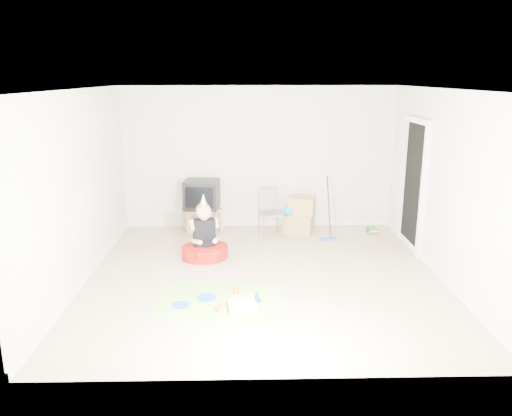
{
  "coord_description": "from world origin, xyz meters",
  "views": [
    {
      "loc": [
        -0.27,
        -6.63,
        2.77
      ],
      "look_at": [
        -0.1,
        0.4,
        0.9
      ],
      "focal_mm": 35.0,
      "sensor_mm": 36.0,
      "label": 1
    }
  ],
  "objects_px": {
    "folding_chair": "(271,214)",
    "cardboard_boxes": "(299,216)",
    "seated_woman": "(205,244)",
    "tv_stand": "(202,217)",
    "birthday_cake": "(242,306)",
    "crt_tv": "(202,194)"
  },
  "relations": [
    {
      "from": "crt_tv",
      "to": "folding_chair",
      "type": "relative_size",
      "value": 0.72
    },
    {
      "from": "crt_tv",
      "to": "cardboard_boxes",
      "type": "distance_m",
      "value": 1.8
    },
    {
      "from": "crt_tv",
      "to": "cardboard_boxes",
      "type": "relative_size",
      "value": 0.93
    },
    {
      "from": "tv_stand",
      "to": "birthday_cake",
      "type": "relative_size",
      "value": 2.13
    },
    {
      "from": "folding_chair",
      "to": "seated_woman",
      "type": "relative_size",
      "value": 0.81
    },
    {
      "from": "birthday_cake",
      "to": "folding_chair",
      "type": "bearing_deg",
      "value": 80.22
    },
    {
      "from": "folding_chair",
      "to": "seated_woman",
      "type": "height_order",
      "value": "seated_woman"
    },
    {
      "from": "seated_woman",
      "to": "birthday_cake",
      "type": "xyz_separation_m",
      "value": [
        0.59,
        -1.79,
        -0.18
      ]
    },
    {
      "from": "seated_woman",
      "to": "tv_stand",
      "type": "bearing_deg",
      "value": 95.99
    },
    {
      "from": "tv_stand",
      "to": "birthday_cake",
      "type": "distance_m",
      "value": 3.31
    },
    {
      "from": "crt_tv",
      "to": "cardboard_boxes",
      "type": "height_order",
      "value": "crt_tv"
    },
    {
      "from": "cardboard_boxes",
      "to": "birthday_cake",
      "type": "distance_m",
      "value": 3.26
    },
    {
      "from": "tv_stand",
      "to": "birthday_cake",
      "type": "xyz_separation_m",
      "value": [
        0.74,
        -3.22,
        -0.21
      ]
    },
    {
      "from": "tv_stand",
      "to": "birthday_cake",
      "type": "bearing_deg",
      "value": -77.06
    },
    {
      "from": "folding_chair",
      "to": "cardboard_boxes",
      "type": "height_order",
      "value": "folding_chair"
    },
    {
      "from": "cardboard_boxes",
      "to": "birthday_cake",
      "type": "xyz_separation_m",
      "value": [
        -1.02,
        -3.08,
        -0.27
      ]
    },
    {
      "from": "folding_chair",
      "to": "seated_woman",
      "type": "bearing_deg",
      "value": -135.02
    },
    {
      "from": "seated_woman",
      "to": "birthday_cake",
      "type": "bearing_deg",
      "value": -71.77
    },
    {
      "from": "crt_tv",
      "to": "seated_woman",
      "type": "distance_m",
      "value": 1.51
    },
    {
      "from": "birthday_cake",
      "to": "tv_stand",
      "type": "bearing_deg",
      "value": 102.94
    },
    {
      "from": "folding_chair",
      "to": "crt_tv",
      "type": "bearing_deg",
      "value": 164.53
    },
    {
      "from": "cardboard_boxes",
      "to": "folding_chair",
      "type": "bearing_deg",
      "value": -159.03
    }
  ]
}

